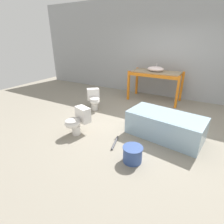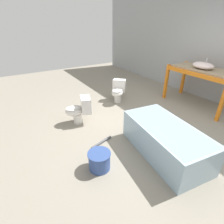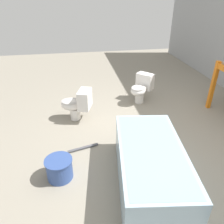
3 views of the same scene
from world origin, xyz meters
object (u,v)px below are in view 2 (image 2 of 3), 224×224
(toilet_near, at_px, (118,90))
(bucket_white, at_px, (99,160))
(bathtub_main, at_px, (165,138))
(sink_basin, at_px, (203,65))
(toilet_far, at_px, (79,109))

(toilet_near, xyz_separation_m, bucket_white, (1.92, -1.63, -0.17))
(bathtub_main, distance_m, toilet_near, 2.25)
(toilet_near, relative_size, bucket_white, 1.77)
(sink_basin, xyz_separation_m, toilet_far, (-0.77, -2.93, -0.72))
(toilet_far, bearing_deg, toilet_near, 128.97)
(sink_basin, distance_m, bathtub_main, 2.43)
(sink_basin, distance_m, bucket_white, 3.40)
(bathtub_main, relative_size, bucket_white, 4.66)
(sink_basin, xyz_separation_m, toilet_near, (-1.27, -1.59, -0.72))
(sink_basin, height_order, toilet_near, sink_basin)
(bathtub_main, relative_size, toilet_far, 2.63)
(toilet_near, bearing_deg, bathtub_main, -57.36)
(bathtub_main, height_order, toilet_far, toilet_far)
(sink_basin, relative_size, toilet_near, 0.85)
(bucket_white, bearing_deg, sink_basin, 101.35)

